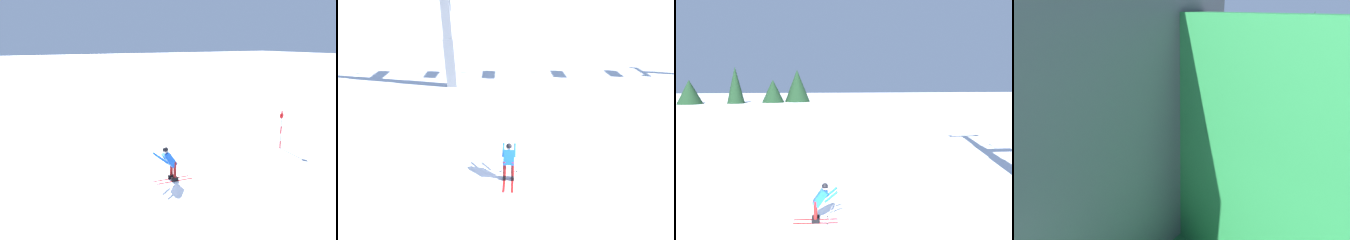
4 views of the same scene
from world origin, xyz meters
TOP-DOWN VIEW (x-y plane):
  - ground_plane at (0.00, 0.00)m, footprint 260.00×260.00m
  - skier_carving_main at (-0.57, -0.49)m, footprint 0.73×1.69m
  - trail_marker_pole at (0.61, -7.93)m, footprint 0.07×0.28m

SIDE VIEW (x-z plane):
  - ground_plane at x=0.00m, z-range 0.00..0.00m
  - skier_carving_main at x=-0.57m, z-range 0.04..1.61m
  - trail_marker_pole at x=0.61m, z-range 0.08..2.08m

